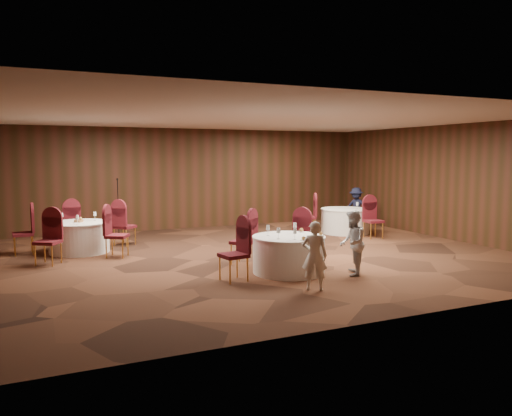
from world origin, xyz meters
name	(u,v)px	position (x,y,z in m)	size (l,w,h in m)	color
ground	(252,256)	(0.00, 0.00, 0.00)	(12.00, 12.00, 0.00)	black
room_shell	(252,172)	(0.00, 0.00, 1.96)	(12.00, 12.00, 12.00)	silver
table_main	(289,254)	(0.00, -1.84, 0.38)	(1.46, 1.46, 0.74)	silver
table_left	(79,237)	(-3.64, 2.12, 0.38)	(1.43, 1.43, 0.74)	silver
table_right	(345,221)	(4.00, 2.03, 0.38)	(1.47, 1.47, 0.74)	silver
chairs_main	(263,244)	(-0.30, -1.26, 0.50)	(2.81, 1.93, 1.00)	#440D15
chairs_left	(78,232)	(-3.66, 2.12, 0.50)	(3.05, 3.08, 1.00)	#440D15
chairs_right	(340,219)	(3.54, 1.64, 0.50)	(1.90, 2.13, 1.00)	#440D15
tabletop_main	(298,231)	(0.15, -1.94, 0.84)	(1.07, 1.10, 0.22)	silver
tabletop_left	(79,219)	(-3.64, 2.12, 0.82)	(0.84, 0.75, 0.22)	silver
tabletop_right	(357,204)	(4.22, 1.73, 0.90)	(0.08, 0.08, 0.22)	silver
mic_stand	(119,219)	(-2.36, 4.30, 0.50)	(0.24, 0.24, 1.69)	black
woman_a	(314,256)	(-0.22, -3.19, 0.61)	(0.44, 0.29, 1.22)	white
woman_b	(352,243)	(1.02, -2.55, 0.64)	(0.62, 0.49, 1.28)	#BCBDC2
man_c	(356,207)	(5.08, 2.98, 0.65)	(0.84, 0.48, 1.30)	#151831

